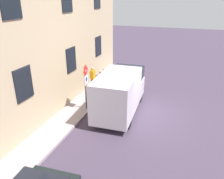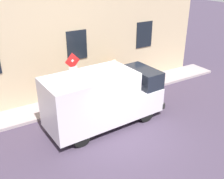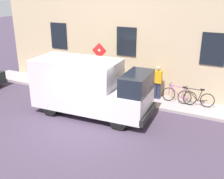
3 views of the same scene
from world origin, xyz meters
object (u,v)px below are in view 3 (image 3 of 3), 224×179
Objects in this scene: bicycle_black at (196,98)px; litter_bin at (143,93)px; sign_post_stacked at (100,62)px; pedestrian at (158,81)px; bicycle_purple at (179,95)px; delivery_van at (89,86)px.

litter_bin reaches higher than bicycle_black.
sign_post_stacked is 1.54× the size of pedestrian.
sign_post_stacked is at bearing 5.71° from bicycle_black.
sign_post_stacked is 3.06m from pedestrian.
litter_bin is at bearing -36.67° from pedestrian.
litter_bin is at bearing 27.70° from bicycle_purple.
delivery_van is 3.15× the size of pedestrian.
bicycle_purple is at bearing -66.61° from litter_bin.
pedestrian is 1.00m from litter_bin.
pedestrian reaches higher than bicycle_black.
bicycle_purple is 1.00× the size of pedestrian.
litter_bin is (2.05, -1.81, -0.74)m from delivery_van.
bicycle_purple is at bearing -4.43° from bicycle_black.
pedestrian is at bearing -4.81° from bicycle_black.
pedestrian is (2.77, -2.32, -0.26)m from delivery_van.
delivery_van is at bearing -165.44° from sign_post_stacked.
delivery_van is at bearing 28.69° from bicycle_black.
bicycle_purple is 1.91× the size of litter_bin.
pedestrian is at bearing 47.46° from delivery_van.
sign_post_stacked is 2.67m from litter_bin.
sign_post_stacked is at bearing 93.46° from litter_bin.
bicycle_black is at bearing 88.05° from pedestrian.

